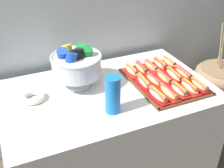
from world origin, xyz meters
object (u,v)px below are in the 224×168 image
object	(u,v)px
hot_dog_4	(199,85)
hot_dog_9	(183,73)
hot_dog_1	(169,93)
hot_dog_10	(132,71)
hot_dog_2	(179,90)
hot_dog_6	(154,80)
hot_dog_13	(161,65)
hot_dog_7	(164,78)
hot_dog_8	(174,75)
hot_dog_12	(151,67)
hot_dog_3	(189,87)
buffet_table	(108,134)
serving_tray	(164,82)
hot_dog_5	(144,82)
hot_dog_14	(170,63)
floor_vase	(216,99)
punch_bowl	(76,64)
cup_stack	(113,95)
hot_dog_11	(142,69)
donut	(33,97)
hot_dog_0	(158,95)

from	to	relation	value
hot_dog_4	hot_dog_9	xyz separation A→B (m)	(0.00, 0.16, 0.00)
hot_dog_1	hot_dog_10	distance (m)	0.34
hot_dog_1	hot_dog_2	size ratio (longest dim) A/B	1.11
hot_dog_6	hot_dog_13	distance (m)	0.22
hot_dog_7	hot_dog_10	size ratio (longest dim) A/B	1.09
hot_dog_8	hot_dog_10	xyz separation A→B (m)	(-0.22, 0.17, -0.00)
hot_dog_8	hot_dog_12	distance (m)	0.18
hot_dog_3	buffet_table	bearing A→B (deg)	153.80
serving_tray	hot_dog_5	xyz separation A→B (m)	(-0.15, 0.00, 0.03)
hot_dog_12	hot_dog_14	distance (m)	0.15
hot_dog_3	floor_vase	bearing A→B (deg)	29.50
hot_dog_6	hot_dog_12	xyz separation A→B (m)	(0.08, 0.16, 0.00)
hot_dog_2	hot_dog_4	xyz separation A→B (m)	(0.15, -0.00, -0.00)
buffet_table	hot_dog_9	size ratio (longest dim) A/B	7.37
punch_bowl	cup_stack	world-z (taller)	punch_bowl
hot_dog_3	punch_bowl	world-z (taller)	punch_bowl
serving_tray	hot_dog_11	world-z (taller)	hot_dog_11
hot_dog_6	hot_dog_13	world-z (taller)	hot_dog_13
hot_dog_9	buffet_table	bearing A→B (deg)	173.87
hot_dog_9	hot_dog_12	size ratio (longest dim) A/B	1.06
hot_dog_3	hot_dog_13	bearing A→B (deg)	89.80
hot_dog_11	buffet_table	bearing A→B (deg)	-159.98
hot_dog_8	hot_dog_13	bearing A→B (deg)	89.80
hot_dog_3	hot_dog_11	distance (m)	0.36
hot_dog_12	donut	bearing A→B (deg)	-178.18
punch_bowl	hot_dog_12	bearing A→B (deg)	-2.89
buffet_table	hot_dog_11	distance (m)	0.51
hot_dog_0	hot_dog_7	distance (m)	0.22
serving_tray	hot_dog_8	world-z (taller)	hot_dog_8
hot_dog_9	donut	xyz separation A→B (m)	(-0.97, 0.14, -0.02)
floor_vase	hot_dog_7	size ratio (longest dim) A/B	6.97
hot_dog_6	hot_dog_10	distance (m)	0.18
hot_dog_9	hot_dog_3	bearing A→B (deg)	-114.65
hot_dog_1	hot_dog_8	xyz separation A→B (m)	(0.15, 0.16, -0.00)
hot_dog_4	donut	bearing A→B (deg)	162.49
hot_dog_13	hot_dog_11	bearing A→B (deg)	179.80
cup_stack	donut	size ratio (longest dim) A/B	1.48
hot_dog_2	hot_dog_11	world-z (taller)	same
hot_dog_12	hot_dog_14	bearing A→B (deg)	-0.20
floor_vase	hot_dog_5	bearing A→B (deg)	-167.12
hot_dog_0	hot_dog_4	xyz separation A→B (m)	(0.30, -0.00, -0.00)
punch_bowl	hot_dog_8	bearing A→B (deg)	-17.75
hot_dog_11	hot_dog_14	bearing A→B (deg)	-0.20
hot_dog_13	hot_dog_5	bearing A→B (deg)	-143.95
hot_dog_0	hot_dog_9	world-z (taller)	hot_dog_0
hot_dog_2	floor_vase	bearing A→B (deg)	26.85
hot_dog_14	hot_dog_12	bearing A→B (deg)	179.80
hot_dog_7	punch_bowl	distance (m)	0.57
hot_dog_8	donut	xyz separation A→B (m)	(-0.89, 0.14, -0.02)
hot_dog_7	punch_bowl	xyz separation A→B (m)	(-0.52, 0.19, 0.12)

